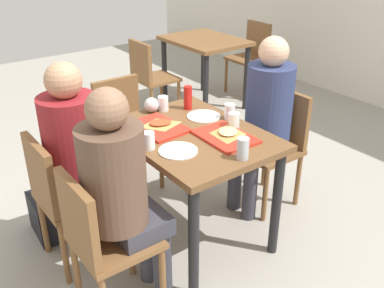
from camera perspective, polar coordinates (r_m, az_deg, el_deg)
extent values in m
cube|color=#9E998E|center=(3.06, 0.00, -11.84)|extent=(10.00, 10.00, 0.02)
cube|color=brown|center=(2.66, 0.00, 1.10)|extent=(1.00, 0.75, 0.04)
cylinder|color=black|center=(3.03, -9.88, -4.17)|extent=(0.06, 0.06, 0.73)
cylinder|color=black|center=(2.40, 0.22, -12.89)|extent=(0.06, 0.06, 0.73)
cylinder|color=black|center=(3.31, -0.15, -0.86)|extent=(0.06, 0.06, 0.73)
cylinder|color=black|center=(2.76, 10.93, -7.63)|extent=(0.06, 0.06, 0.73)
cube|color=brown|center=(2.72, -14.85, -6.74)|extent=(0.40, 0.40, 0.03)
cube|color=brown|center=(2.57, -19.08, -3.92)|extent=(0.38, 0.04, 0.40)
cylinder|color=brown|center=(3.03, -12.67, -7.88)|extent=(0.04, 0.04, 0.42)
cylinder|color=brown|center=(2.77, -9.62, -11.17)|extent=(0.04, 0.04, 0.42)
cylinder|color=brown|center=(2.94, -18.73, -9.91)|extent=(0.04, 0.04, 0.42)
cylinder|color=brown|center=(2.68, -16.22, -13.57)|extent=(0.04, 0.04, 0.42)
cube|color=brown|center=(2.34, -9.90, -12.31)|extent=(0.40, 0.40, 0.03)
cube|color=brown|center=(2.16, -14.62, -9.46)|extent=(0.38, 0.04, 0.40)
cylinder|color=brown|center=(2.66, -7.96, -12.92)|extent=(0.04, 0.04, 0.42)
cylinder|color=brown|center=(2.44, -3.83, -17.11)|extent=(0.04, 0.04, 0.42)
cylinder|color=brown|center=(2.56, -14.82, -15.53)|extent=(0.04, 0.04, 0.42)
cube|color=brown|center=(3.20, 9.76, -0.83)|extent=(0.40, 0.40, 0.03)
cube|color=brown|center=(3.24, 12.28, 3.44)|extent=(0.38, 0.04, 0.40)
cylinder|color=brown|center=(3.11, 9.48, -6.56)|extent=(0.04, 0.04, 0.42)
cylinder|color=brown|center=(3.31, 5.30, -4.04)|extent=(0.04, 0.04, 0.42)
cylinder|color=brown|center=(3.33, 13.60, -4.55)|extent=(0.04, 0.04, 0.42)
cylinder|color=brown|center=(3.52, 9.45, -2.31)|extent=(0.04, 0.04, 0.42)
cube|color=brown|center=(3.40, -8.09, 1.00)|extent=(0.40, 0.40, 0.03)
cube|color=brown|center=(3.47, -9.78, 5.24)|extent=(0.04, 0.38, 0.40)
cylinder|color=brown|center=(3.45, -4.00, -2.63)|extent=(0.04, 0.04, 0.42)
cylinder|color=brown|center=(3.31, -8.95, -4.33)|extent=(0.04, 0.04, 0.42)
cylinder|color=brown|center=(3.71, -6.88, -0.56)|extent=(0.04, 0.04, 0.42)
cylinder|color=brown|center=(3.58, -11.57, -2.04)|extent=(0.04, 0.04, 0.42)
cylinder|color=#383842|center=(2.97, -10.90, -8.09)|extent=(0.10, 0.10, 0.45)
cylinder|color=#383842|center=(2.85, -9.43, -9.60)|extent=(0.10, 0.10, 0.45)
cube|color=#383842|center=(2.73, -12.51, -4.77)|extent=(0.32, 0.28, 0.10)
cylinder|color=maroon|center=(2.55, -15.41, 0.48)|extent=(0.32, 0.32, 0.52)
sphere|color=tan|center=(2.42, -16.41, 7.94)|extent=(0.20, 0.20, 0.20)
cylinder|color=#383842|center=(2.61, -5.80, -13.23)|extent=(0.10, 0.10, 0.45)
cylinder|color=#383842|center=(2.51, -3.82, -15.15)|extent=(0.10, 0.10, 0.45)
cube|color=#383842|center=(2.35, -7.19, -9.96)|extent=(0.32, 0.28, 0.10)
cylinder|color=brown|center=(2.14, -10.21, -4.25)|extent=(0.32, 0.32, 0.52)
sphere|color=#8C664C|center=(1.98, -11.01, 4.48)|extent=(0.20, 0.20, 0.20)
cylinder|color=#383842|center=(3.11, 7.54, -6.00)|extent=(0.10, 0.10, 0.45)
cylinder|color=#383842|center=(3.21, 5.57, -4.79)|extent=(0.10, 0.10, 0.45)
cube|color=#383842|center=(3.09, 8.17, -0.43)|extent=(0.32, 0.28, 0.10)
cylinder|color=navy|center=(3.04, 10.03, 5.36)|extent=(0.32, 0.32, 0.52)
sphere|color=#DBAD89|center=(2.93, 10.58, 11.74)|extent=(0.20, 0.20, 0.20)
cube|color=red|center=(2.71, -4.46, 2.19)|extent=(0.38, 0.29, 0.02)
cube|color=red|center=(2.59, 4.34, 0.96)|extent=(0.37, 0.27, 0.02)
cylinder|color=white|center=(2.87, 1.53, 3.63)|extent=(0.22, 0.22, 0.01)
cylinder|color=white|center=(2.43, -1.81, -0.88)|extent=(0.22, 0.22, 0.01)
pyramid|color=tan|center=(2.72, -4.11, 2.63)|extent=(0.20, 0.24, 0.01)
ellipsoid|color=#B74723|center=(2.71, -4.12, 2.82)|extent=(0.14, 0.17, 0.01)
pyramid|color=#C68C47|center=(2.60, 4.70, 1.47)|extent=(0.25, 0.25, 0.01)
ellipsoid|color=#D8C67F|center=(2.60, 4.71, 1.67)|extent=(0.18, 0.18, 0.01)
cylinder|color=white|center=(2.83, 4.92, 4.22)|extent=(0.07, 0.07, 0.10)
cylinder|color=white|center=(2.45, -5.68, 0.44)|extent=(0.07, 0.07, 0.10)
cylinder|color=white|center=(2.96, -3.77, 5.28)|extent=(0.07, 0.07, 0.10)
cylinder|color=white|center=(2.70, 5.46, 3.04)|extent=(0.07, 0.07, 0.10)
cylinder|color=#B7BCC6|center=(2.34, 6.61, -0.59)|extent=(0.07, 0.07, 0.12)
cylinder|color=red|center=(2.97, -0.54, 6.04)|extent=(0.06, 0.06, 0.16)
sphere|color=silver|center=(2.94, -5.27, 5.09)|extent=(0.10, 0.10, 0.10)
cube|color=black|center=(3.14, -18.46, -8.92)|extent=(0.33, 0.18, 0.28)
cube|color=brown|center=(4.97, 1.68, 13.29)|extent=(0.90, 0.70, 0.04)
cylinder|color=black|center=(5.21, -3.61, 9.51)|extent=(0.06, 0.06, 0.73)
cylinder|color=black|center=(4.61, 1.79, 7.24)|extent=(0.06, 0.06, 0.73)
cylinder|color=black|center=(5.54, 1.49, 10.58)|extent=(0.06, 0.06, 0.73)
cylinder|color=black|center=(4.98, 7.09, 8.52)|extent=(0.06, 0.06, 0.73)
cube|color=brown|center=(4.69, -4.68, 8.46)|extent=(0.40, 0.40, 0.03)
cube|color=brown|center=(4.54, -6.73, 10.58)|extent=(0.38, 0.04, 0.40)
cylinder|color=brown|center=(4.99, -3.99, 6.84)|extent=(0.04, 0.04, 0.42)
cylinder|color=brown|center=(4.72, -1.72, 5.74)|extent=(0.04, 0.04, 0.42)
cylinder|color=brown|center=(4.83, -7.38, 5.99)|extent=(0.04, 0.04, 0.42)
cylinder|color=brown|center=(4.55, -5.23, 4.81)|extent=(0.04, 0.04, 0.42)
cube|color=brown|center=(5.46, 7.10, 10.96)|extent=(0.40, 0.40, 0.03)
cube|color=brown|center=(5.53, 8.62, 13.36)|extent=(0.38, 0.04, 0.40)
cylinder|color=brown|center=(5.30, 6.88, 7.91)|extent=(0.04, 0.04, 0.42)
cylinder|color=brown|center=(5.54, 4.46, 8.85)|extent=(0.04, 0.04, 0.42)
cylinder|color=brown|center=(5.53, 9.48, 8.54)|extent=(0.04, 0.04, 0.42)
cylinder|color=brown|center=(5.76, 7.05, 9.42)|extent=(0.04, 0.04, 0.42)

